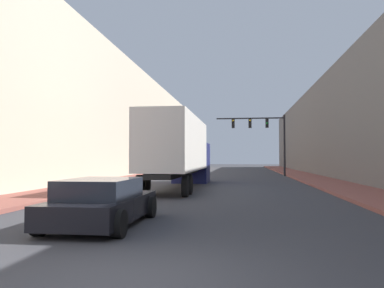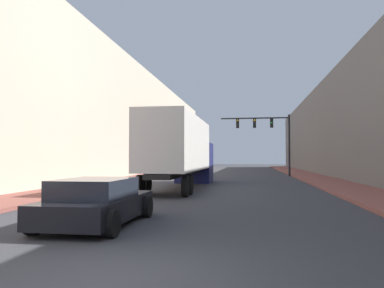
{
  "view_description": "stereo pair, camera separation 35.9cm",
  "coord_description": "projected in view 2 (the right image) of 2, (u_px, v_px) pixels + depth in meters",
  "views": [
    {
      "loc": [
        1.62,
        -5.2,
        1.79
      ],
      "look_at": [
        -0.6,
        11.51,
        2.41
      ],
      "focal_mm": 35.0,
      "sensor_mm": 36.0,
      "label": 1
    },
    {
      "loc": [
        1.97,
        -5.14,
        1.79
      ],
      "look_at": [
        -0.6,
        11.51,
        2.41
      ],
      "focal_mm": 35.0,
      "sensor_mm": 36.0,
      "label": 2
    }
  ],
  "objects": [
    {
      "name": "ground_plane",
      "position": [
        110.0,
        284.0,
        5.32
      ],
      "size": [
        200.0,
        200.0,
        0.0
      ],
      "primitive_type": "plane",
      "color": "#38383D"
    },
    {
      "name": "building_right",
      "position": [
        363.0,
        126.0,
        33.29
      ],
      "size": [
        6.0,
        80.0,
        9.31
      ],
      "color": "#66605B",
      "rests_on": "ground"
    },
    {
      "name": "semi_truck",
      "position": [
        182.0,
        150.0,
        22.31
      ],
      "size": [
        2.45,
        12.79,
        4.02
      ],
      "color": "silver",
      "rests_on": "ground"
    },
    {
      "name": "sidewalk_right",
      "position": [
        311.0,
        177.0,
        33.81
      ],
      "size": [
        3.01,
        80.0,
        0.15
      ],
      "color": "brown",
      "rests_on": "ground"
    },
    {
      "name": "sedan_car",
      "position": [
        97.0,
        202.0,
        9.97
      ],
      "size": [
        2.14,
        4.22,
        1.24
      ],
      "color": "black",
      "rests_on": "ground"
    },
    {
      "name": "traffic_signal_gantry",
      "position": [
        270.0,
        132.0,
        36.78
      ],
      "size": [
        6.76,
        0.35,
        6.02
      ],
      "color": "black",
      "rests_on": "ground"
    },
    {
      "name": "building_left",
      "position": [
        107.0,
        119.0,
        36.98
      ],
      "size": [
        6.0,
        80.0,
        11.27
      ],
      "color": "beige",
      "rests_on": "ground"
    },
    {
      "name": "sidewalk_left",
      "position": [
        151.0,
        176.0,
        36.08
      ],
      "size": [
        3.01,
        80.0,
        0.15
      ],
      "color": "brown",
      "rests_on": "ground"
    }
  ]
}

